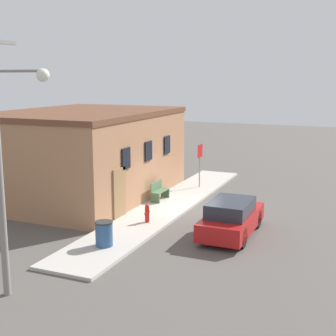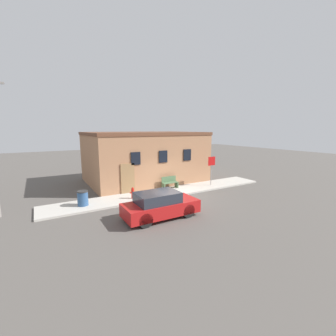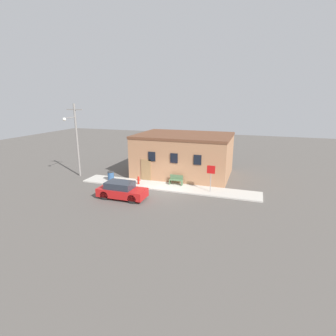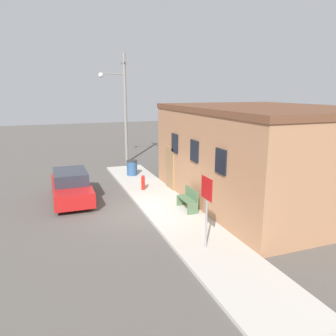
{
  "view_description": "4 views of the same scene",
  "coord_description": "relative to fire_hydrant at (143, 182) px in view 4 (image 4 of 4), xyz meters",
  "views": [
    {
      "loc": [
        -19.11,
        -7.06,
        5.89
      ],
      "look_at": [
        0.09,
        1.12,
        1.82
      ],
      "focal_mm": 50.0,
      "sensor_mm": 36.0,
      "label": 1
    },
    {
      "loc": [
        -7.84,
        -12.38,
        4.55
      ],
      "look_at": [
        0.09,
        1.12,
        1.82
      ],
      "focal_mm": 24.0,
      "sensor_mm": 36.0,
      "label": 2
    },
    {
      "loc": [
        7.32,
        -20.27,
        7.83
      ],
      "look_at": [
        0.09,
        1.12,
        1.82
      ],
      "focal_mm": 28.0,
      "sensor_mm": 36.0,
      "label": 3
    },
    {
      "loc": [
        12.46,
        -3.5,
        4.95
      ],
      "look_at": [
        0.09,
        1.12,
        1.82
      ],
      "focal_mm": 35.0,
      "sensor_mm": 36.0,
      "label": 4
    }
  ],
  "objects": [
    {
      "name": "fire_hydrant",
      "position": [
        0.0,
        0.0,
        0.0
      ],
      "size": [
        0.39,
        0.18,
        0.74
      ],
      "color": "red",
      "rests_on": "sidewalk"
    },
    {
      "name": "brick_building",
      "position": [
        3.03,
        4.83,
        1.66
      ],
      "size": [
        9.55,
        6.98,
        4.29
      ],
      "color": "#A87551",
      "rests_on": "ground"
    },
    {
      "name": "ground_plane",
      "position": [
        2.72,
        -0.84,
        -0.48
      ],
      "size": [
        80.0,
        80.0,
        0.0
      ],
      "primitive_type": "plane",
      "color": "#56514C"
    },
    {
      "name": "utility_pole",
      "position": [
        -7.11,
        0.71,
        3.61
      ],
      "size": [
        1.8,
        1.82,
        7.36
      ],
      "color": "gray",
      "rests_on": "ground"
    },
    {
      "name": "trash_bin",
      "position": [
        -3.03,
        0.21,
        0.07
      ],
      "size": [
        0.63,
        0.63,
        0.88
      ],
      "color": "#2D517F",
      "rests_on": "sidewalk"
    },
    {
      "name": "sidewalk",
      "position": [
        2.72,
        0.28,
        -0.43
      ],
      "size": [
        16.52,
        2.24,
        0.11
      ],
      "color": "#BCB7AD",
      "rests_on": "ground"
    },
    {
      "name": "stop_sign",
      "position": [
        6.69,
        0.1,
        1.24
      ],
      "size": [
        0.69,
        0.06,
        2.29
      ],
      "color": "gray",
      "rests_on": "sidewalk"
    },
    {
      "name": "bench",
      "position": [
        3.37,
        0.98,
        0.05
      ],
      "size": [
        1.23,
        0.44,
        0.89
      ],
      "color": "#4C6B47",
      "rests_on": "sidewalk"
    },
    {
      "name": "parked_car",
      "position": [
        0.13,
        -3.46,
        0.18
      ],
      "size": [
        3.93,
        1.64,
        1.38
      ],
      "color": "black",
      "rests_on": "ground"
    }
  ]
}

